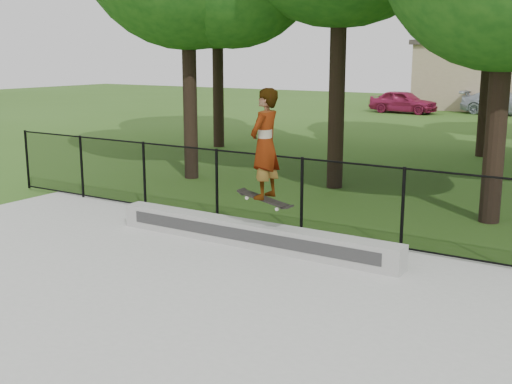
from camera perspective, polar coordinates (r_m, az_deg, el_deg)
ground at (r=8.11m, az=-16.93°, el=-13.68°), size 100.00×100.00×0.00m
concrete_slab at (r=8.10m, az=-16.94°, el=-13.49°), size 14.00×12.00×0.06m
grind_ledge at (r=11.58m, az=-0.47°, el=-3.77°), size 5.73×0.40×0.44m
car_a at (r=39.28m, az=12.96°, el=7.84°), size 4.04×1.89×1.35m
car_b at (r=39.88m, az=21.00°, el=7.29°), size 3.49×2.17×1.19m
car_c at (r=39.86m, az=21.08°, el=7.40°), size 4.47×2.34×1.36m
skater_airborne at (r=10.77m, az=0.80°, el=4.16°), size 0.83×0.69×2.02m
chainlink_fence at (r=12.26m, az=4.09°, el=-0.33°), size 16.06×0.06×1.50m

